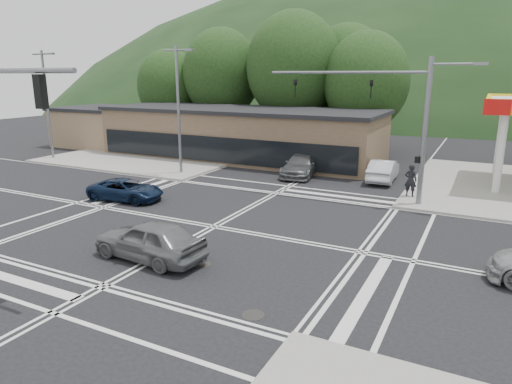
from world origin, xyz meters
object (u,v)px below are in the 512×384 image
at_px(car_blue_west, 126,190).
at_px(car_grey_center, 150,240).
at_px(pedestrian, 411,180).
at_px(car_queue_a, 383,170).
at_px(car_northbound, 302,165).
at_px(car_queue_b, 344,154).

relative_size(car_blue_west, car_grey_center, 0.93).
xyz_separation_m(car_blue_west, pedestrian, (14.61, 7.85, 0.48)).
relative_size(car_queue_a, car_northbound, 0.86).
bearing_deg(car_blue_west, pedestrian, -69.13).
bearing_deg(car_blue_west, car_queue_a, -53.53).
height_order(car_queue_b, pedestrian, pedestrian).
xyz_separation_m(car_grey_center, pedestrian, (7.61, 14.10, 0.29)).
bearing_deg(car_blue_west, car_queue_b, -33.70).
relative_size(car_grey_center, car_queue_b, 1.00).
relative_size(car_grey_center, car_northbound, 0.90).
height_order(car_queue_b, car_northbound, car_queue_b).
xyz_separation_m(car_blue_west, car_queue_b, (8.11, 16.38, 0.20)).
bearing_deg(pedestrian, car_grey_center, 65.42).
distance_m(car_blue_west, car_northbound, 12.72).
xyz_separation_m(car_queue_a, car_northbound, (-5.62, -0.87, 0.02)).
relative_size(car_queue_b, pedestrian, 2.51).
xyz_separation_m(car_northbound, pedestrian, (8.00, -3.03, 0.33)).
relative_size(car_blue_west, pedestrian, 2.33).
bearing_deg(car_northbound, car_grey_center, -95.67).
xyz_separation_m(car_grey_center, car_queue_b, (1.11, 22.64, 0.00)).
height_order(car_grey_center, car_northbound, car_grey_center).
bearing_deg(car_queue_a, car_blue_west, 40.90).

